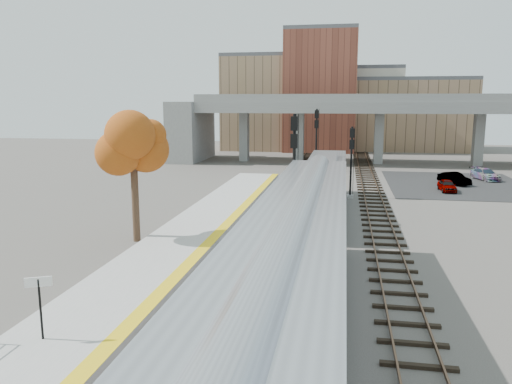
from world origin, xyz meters
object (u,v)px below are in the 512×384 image
(car_a, at_px, (447,186))
(car_b, at_px, (454,178))
(signal_mast_near, at_px, (294,168))
(car_c, at_px, (485,174))
(signal_mast_mid, at_px, (351,165))
(tree, at_px, (133,147))
(coach, at_px, (298,276))
(locomotive, at_px, (325,184))
(signal_mast_far, at_px, (316,139))

(car_a, distance_m, car_b, 4.63)
(signal_mast_near, distance_m, car_c, 29.91)
(signal_mast_mid, distance_m, tree, 21.30)
(coach, relative_size, tree, 3.15)
(locomotive, bearing_deg, car_c, 49.13)
(signal_mast_mid, height_order, car_c, signal_mast_mid)
(coach, height_order, signal_mast_mid, signal_mast_mid)
(signal_mast_mid, height_order, signal_mast_far, signal_mast_far)
(locomotive, xyz_separation_m, tree, (-11.18, -10.28, 3.61))
(signal_mast_near, xyz_separation_m, signal_mast_mid, (4.10, 9.85, -0.91))
(coach, relative_size, signal_mast_far, 3.26)
(signal_mast_far, relative_size, tree, 0.97)
(car_a, bearing_deg, signal_mast_far, 134.53)
(signal_mast_mid, relative_size, car_b, 1.67)
(locomotive, xyz_separation_m, signal_mast_near, (-2.10, -3.63, 1.67))
(signal_mast_mid, bearing_deg, car_a, 27.94)
(locomotive, bearing_deg, signal_mast_mid, 72.16)
(signal_mast_far, xyz_separation_m, car_c, (18.85, -4.31, -3.25))
(car_c, bearing_deg, signal_mast_mid, -155.41)
(coach, xyz_separation_m, car_b, (12.72, 38.06, -2.13))
(coach, height_order, signal_mast_near, signal_mast_near)
(signal_mast_near, height_order, car_c, signal_mast_near)
(signal_mast_far, distance_m, car_b, 17.25)
(locomotive, height_order, signal_mast_far, signal_mast_far)
(signal_mast_near, relative_size, car_c, 1.80)
(car_b, bearing_deg, signal_mast_near, -157.02)
(locomotive, bearing_deg, signal_mast_near, -120.03)
(locomotive, distance_m, car_a, 15.84)
(signal_mast_far, height_order, car_a, signal_mast_far)
(signal_mast_mid, height_order, car_b, signal_mast_mid)
(signal_mast_far, bearing_deg, coach, -87.40)
(locomotive, xyz_separation_m, signal_mast_mid, (2.00, 6.21, 0.76))
(car_a, bearing_deg, tree, -138.34)
(signal_mast_far, relative_size, car_b, 2.00)
(signal_mast_mid, distance_m, signal_mast_far, 17.96)
(signal_mast_near, relative_size, signal_mast_far, 1.01)
(tree, xyz_separation_m, car_c, (27.94, 29.64, -5.22))
(car_b, bearing_deg, signal_mast_far, 121.80)
(car_c, bearing_deg, coach, -128.87)
(signal_mast_near, relative_size, signal_mast_mid, 1.21)
(coach, relative_size, signal_mast_mid, 3.92)
(signal_mast_far, height_order, tree, tree)
(locomotive, bearing_deg, car_a, 44.74)
(coach, distance_m, tree, 16.93)
(locomotive, relative_size, car_b, 4.98)
(signal_mast_mid, xyz_separation_m, tree, (-13.18, -16.49, 2.85))
(coach, height_order, tree, tree)
(car_b, distance_m, car_c, 5.61)
(locomotive, height_order, car_a, locomotive)
(signal_mast_mid, bearing_deg, coach, -93.97)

